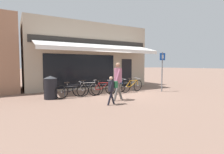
{
  "coord_description": "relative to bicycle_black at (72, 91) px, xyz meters",
  "views": [
    {
      "loc": [
        -5.4,
        -8.5,
        1.65
      ],
      "look_at": [
        -1.08,
        -0.91,
        1.05
      ],
      "focal_mm": 28.0,
      "sensor_mm": 36.0,
      "label": 1
    }
  ],
  "objects": [
    {
      "name": "bike_rack_rail",
      "position": [
        1.82,
        0.24,
        0.12
      ],
      "size": [
        4.38,
        0.04,
        0.57
      ],
      "color": "#47494F",
      "rests_on": "ground_plane"
    },
    {
      "name": "bicycle_blue",
      "position": [
        2.71,
        0.07,
        0.02
      ],
      "size": [
        1.65,
        0.8,
        0.88
      ],
      "rotation": [
        0.14,
        0.0,
        0.39
      ],
      "color": "black",
      "rests_on": "ground_plane"
    },
    {
      "name": "bicycle_orange",
      "position": [
        3.72,
        0.02,
        0.03
      ],
      "size": [
        1.76,
        0.52,
        0.88
      ],
      "rotation": [
        0.11,
        0.0,
        0.18
      ],
      "color": "black",
      "rests_on": "ground_plane"
    },
    {
      "name": "litter_bin",
      "position": [
        -1.0,
        0.25,
        0.2
      ],
      "size": [
        0.64,
        0.64,
        1.13
      ],
      "color": "black",
      "rests_on": "ground_plane"
    },
    {
      "name": "parking_sign",
      "position": [
        5.44,
        -0.73,
        1.13
      ],
      "size": [
        0.44,
        0.07,
        2.44
      ],
      "color": "slate",
      "rests_on": "ground_plane"
    },
    {
      "name": "bicycle_silver",
      "position": [
        0.91,
        0.14,
        0.02
      ],
      "size": [
        1.71,
        0.52,
        0.88
      ],
      "rotation": [
        -0.12,
        0.0,
        -0.1
      ],
      "color": "black",
      "rests_on": "ground_plane"
    },
    {
      "name": "pedestrian_adult",
      "position": [
        1.68,
        -1.64,
        0.72
      ],
      "size": [
        0.63,
        0.54,
        1.78
      ],
      "rotation": [
        0.0,
        0.0,
        3.05
      ],
      "color": "slate",
      "rests_on": "ground_plane"
    },
    {
      "name": "bicycle_red",
      "position": [
        1.7,
        -0.03,
        0.01
      ],
      "size": [
        1.68,
        0.52,
        0.85
      ],
      "rotation": [
        -0.1,
        0.0,
        -0.07
      ],
      "color": "black",
      "rests_on": "ground_plane"
    },
    {
      "name": "shop_front",
      "position": [
        2.39,
        4.01,
        1.93
      ],
      "size": [
        8.81,
        4.84,
        4.58
      ],
      "color": "tan",
      "rests_on": "ground_plane"
    },
    {
      "name": "pedestrian_child",
      "position": [
        0.98,
        -2.29,
        0.38
      ],
      "size": [
        0.48,
        0.37,
        1.19
      ],
      "rotation": [
        0.0,
        0.0,
        3.04
      ],
      "color": "black",
      "rests_on": "ground_plane"
    },
    {
      "name": "ground_plane",
      "position": [
        2.83,
        -0.05,
        -0.36
      ],
      "size": [
        160.0,
        160.0,
        0.0
      ],
      "primitive_type": "plane",
      "color": "#846656"
    },
    {
      "name": "bicycle_black",
      "position": [
        0.0,
        0.0,
        0.0
      ],
      "size": [
        1.77,
        0.52,
        0.81
      ],
      "rotation": [
        0.04,
        0.0,
        0.02
      ],
      "color": "black",
      "rests_on": "ground_plane"
    }
  ]
}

